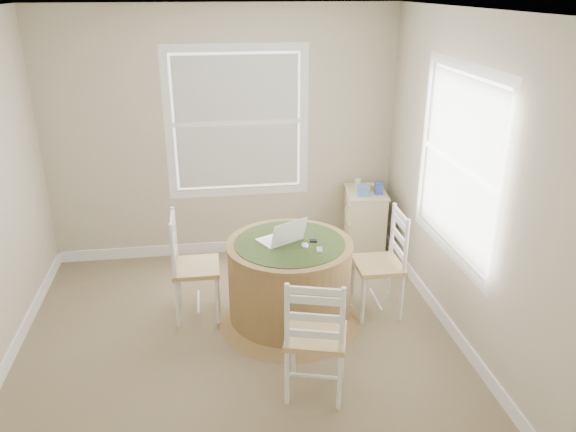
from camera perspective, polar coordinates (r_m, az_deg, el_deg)
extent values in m
cube|color=#7E6D50|center=(4.76, -4.94, -13.12)|extent=(3.60, 3.60, 0.02)
cube|color=white|center=(3.88, -6.30, 20.21)|extent=(3.60, 3.60, 0.02)
cube|color=#BDB394|center=(5.87, -6.62, 7.99)|extent=(3.60, 0.02, 2.60)
cube|color=#BDB394|center=(2.53, -2.99, -12.72)|extent=(3.60, 0.02, 2.60)
cube|color=#BDB394|center=(4.59, 17.66, 2.91)|extent=(0.02, 3.60, 2.60)
cube|color=white|center=(6.27, -6.11, -3.09)|extent=(3.60, 0.02, 0.12)
cube|color=white|center=(4.98, -26.53, -12.98)|extent=(0.02, 3.60, 0.12)
cube|color=white|center=(5.11, 15.81, -10.30)|extent=(0.02, 3.60, 0.12)
cylinder|color=olive|center=(4.84, 0.16, -6.46)|extent=(1.04, 1.04, 0.68)
cone|color=olive|center=(5.03, 0.16, -10.22)|extent=(1.24, 1.24, 0.08)
cylinder|color=olive|center=(4.68, 0.16, -2.94)|extent=(1.06, 1.06, 0.03)
cylinder|color=#3E4F22|center=(4.68, 0.17, -2.76)|extent=(0.92, 0.92, 0.01)
cone|color=#3E4F22|center=(4.70, 0.16, -3.38)|extent=(1.02, 1.02, 0.10)
cube|color=white|center=(4.73, -0.93, -2.43)|extent=(0.40, 0.36, 0.02)
cube|color=silver|center=(4.73, -0.93, -2.32)|extent=(0.30, 0.24, 0.00)
cube|color=black|center=(4.58, 0.12, -1.72)|extent=(0.32, 0.21, 0.22)
ellipsoid|color=white|center=(4.62, 1.73, -2.98)|extent=(0.07, 0.10, 0.03)
cube|color=#B7BABF|center=(4.56, 3.21, -3.46)|extent=(0.06, 0.10, 0.02)
cube|color=black|center=(4.70, 2.57, -2.59)|extent=(0.07, 0.06, 0.02)
cube|color=beige|center=(6.11, 7.77, -0.81)|extent=(0.45, 0.57, 0.72)
cube|color=beige|center=(5.97, 7.95, 2.44)|extent=(0.48, 0.60, 0.02)
cube|color=#C5C291|center=(6.17, 5.94, -2.66)|extent=(0.07, 0.45, 0.15)
cube|color=#C5C291|center=(6.08, 6.02, -0.78)|extent=(0.07, 0.45, 0.15)
cube|color=#C5C291|center=(6.00, 6.10, 1.07)|extent=(0.07, 0.45, 0.15)
cube|color=#567DC6|center=(5.84, 7.67, 2.60)|extent=(0.13, 0.13, 0.10)
cube|color=#C7CB47|center=(6.02, 8.62, 2.95)|extent=(0.16, 0.12, 0.06)
cube|color=#3746A5|center=(5.89, 9.14, 2.80)|extent=(0.09, 0.09, 0.12)
cylinder|color=beige|center=(6.06, 7.14, 3.33)|extent=(0.07, 0.07, 0.09)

